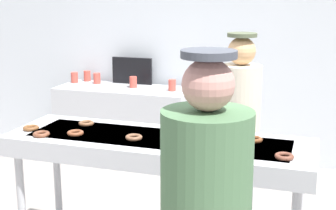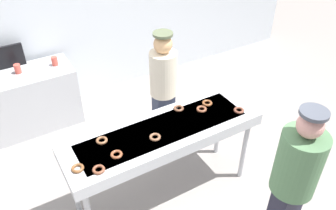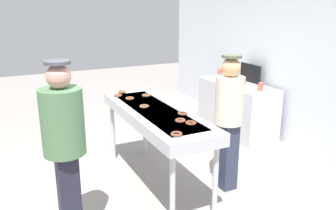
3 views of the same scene
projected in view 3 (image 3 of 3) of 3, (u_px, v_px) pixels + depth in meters
The scene contains 21 objects.
ground_plane at pixel (156, 184), 4.34m from camera, with size 16.00×16.00×0.00m, color gray.
back_wall at pixel (313, 55), 4.98m from camera, with size 8.00×0.12×2.92m, color silver.
fryer_conveyor at pixel (155, 116), 4.09m from camera, with size 2.07×0.65×0.97m.
chocolate_donut_0 at pixel (180, 120), 3.65m from camera, with size 0.11×0.11×0.03m, color brown.
chocolate_donut_1 at pixel (130, 98), 4.49m from camera, with size 0.11×0.11×0.03m, color brown.
chocolate_donut_2 at pixel (146, 95), 4.63m from camera, with size 0.11×0.11×0.03m, color brown.
chocolate_donut_3 at pixel (144, 106), 4.14m from camera, with size 0.11×0.11×0.03m, color brown.
chocolate_donut_4 at pixel (183, 113), 3.88m from camera, with size 0.11×0.11×0.03m, color brown.
chocolate_donut_5 at pixel (118, 95), 4.63m from camera, with size 0.11×0.11×0.03m, color brown.
chocolate_donut_6 at pixel (191, 123), 3.57m from camera, with size 0.11×0.11×0.03m, color brown.
chocolate_donut_7 at pixel (122, 92), 4.81m from camera, with size 0.11×0.11×0.03m, color brown.
chocolate_donut_8 at pixel (177, 134), 3.27m from camera, with size 0.11×0.11×0.03m, color brown.
worker_baker at pixel (229, 116), 4.03m from camera, with size 0.33×0.33×1.62m.
customer_waiting at pixel (64, 142), 3.05m from camera, with size 0.37×0.37×1.71m.
prep_counter at pixel (236, 107), 6.03m from camera, with size 1.53×0.61×0.85m, color #B7BABF.
paper_cup_0 at pixel (244, 81), 5.83m from camera, with size 0.08×0.08×0.13m, color #CC4C3F.
paper_cup_1 at pixel (230, 75), 6.29m from camera, with size 0.08×0.08×0.13m, color #CC4C3F.
paper_cup_2 at pixel (261, 87), 5.40m from camera, with size 0.08×0.08×0.13m, color #CC4C3F.
paper_cup_3 at pixel (220, 72), 6.52m from camera, with size 0.08×0.08×0.13m, color #CC4C3F.
paper_cup_4 at pixel (229, 73), 6.50m from camera, with size 0.08×0.08×0.13m, color #CC4C3F.
menu_display at pixel (250, 73), 5.98m from camera, with size 0.49×0.04×0.31m, color black.
Camera 3 is at (3.55, -1.58, 2.17)m, focal length 37.19 mm.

